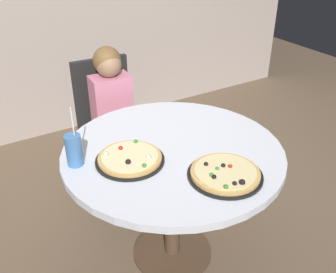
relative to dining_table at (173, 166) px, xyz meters
name	(u,v)px	position (x,y,z in m)	size (l,w,h in m)	color
ground_plane	(172,252)	(0.00, 0.00, -0.65)	(8.00, 8.00, 0.00)	brown
dining_table	(173,166)	(0.00, 0.00, 0.00)	(1.15, 1.15, 0.75)	silver
chair_wooden	(108,118)	(0.01, 0.90, -0.12)	(0.42, 0.42, 0.95)	black
diner_child	(118,135)	(0.00, 0.72, -0.16)	(0.27, 0.42, 1.08)	#3F4766
pizza_veggie	(130,159)	(-0.24, 0.01, 0.12)	(0.34, 0.34, 0.05)	black
pizza_cheese	(225,174)	(0.08, -0.33, 0.12)	(0.35, 0.35, 0.05)	black
soda_cup	(74,150)	(-0.48, 0.13, 0.19)	(0.08, 0.08, 0.31)	#3F72B2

